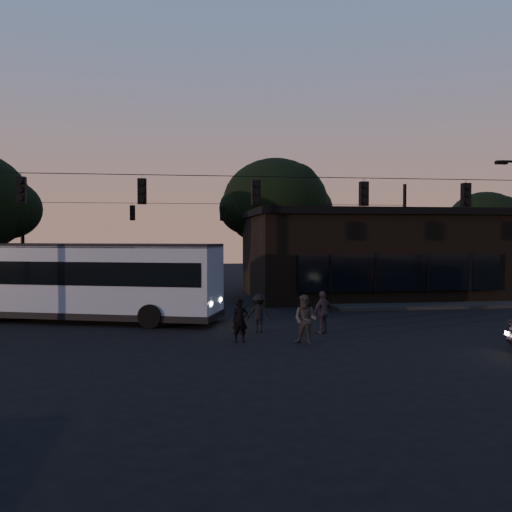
{
  "coord_description": "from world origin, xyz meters",
  "views": [
    {
      "loc": [
        -3.27,
        -18.71,
        3.8
      ],
      "look_at": [
        0.0,
        4.0,
        3.0
      ],
      "focal_mm": 40.0,
      "sensor_mm": 36.0,
      "label": 1
    }
  ],
  "objects": [
    {
      "name": "pedestrian_c",
      "position": [
        2.46,
        2.78,
        0.83
      ],
      "size": [
        1.05,
        0.83,
        1.66
      ],
      "primitive_type": "imported",
      "rotation": [
        0.0,
        0.0,
        3.65
      ],
      "color": "#312932",
      "rests_on": "ground"
    },
    {
      "name": "pedestrian_a",
      "position": [
        -0.94,
        1.42,
        0.78
      ],
      "size": [
        0.61,
        0.44,
        1.57
      ],
      "primitive_type": "imported",
      "rotation": [
        0.0,
        0.0,
        0.11
      ],
      "color": "black",
      "rests_on": "ground"
    },
    {
      "name": "ground",
      "position": [
        0.0,
        0.0,
        0.0
      ],
      "size": [
        120.0,
        120.0,
        0.0
      ],
      "primitive_type": "plane",
      "color": "black",
      "rests_on": "ground"
    },
    {
      "name": "pedestrian_b",
      "position": [
        1.29,
        0.75,
        0.87
      ],
      "size": [
        1.07,
        1.01,
        1.74
      ],
      "primitive_type": "imported",
      "rotation": [
        0.0,
        0.0,
        -0.56
      ],
      "color": "#302E2C",
      "rests_on": "ground"
    },
    {
      "name": "bus",
      "position": [
        -7.29,
        7.5,
        1.94
      ],
      "size": [
        12.55,
        6.64,
        3.46
      ],
      "rotation": [
        0.0,
        0.0,
        -0.33
      ],
      "color": "#8493A8",
      "rests_on": "ground"
    },
    {
      "name": "building",
      "position": [
        9.0,
        15.97,
        2.71
      ],
      "size": [
        15.4,
        10.41,
        5.4
      ],
      "color": "black",
      "rests_on": "ground"
    },
    {
      "name": "sidewalk_far_right",
      "position": [
        12.0,
        14.0,
        0.07
      ],
      "size": [
        14.0,
        10.0,
        0.15
      ],
      "primitive_type": "cube",
      "color": "black",
      "rests_on": "ground"
    },
    {
      "name": "tree_right",
      "position": [
        18.0,
        18.0,
        4.63
      ],
      "size": [
        5.2,
        5.2,
        6.86
      ],
      "color": "black",
      "rests_on": "ground"
    },
    {
      "name": "signal_rig_far",
      "position": [
        0.0,
        20.0,
        4.2
      ],
      "size": [
        26.24,
        0.3,
        7.5
      ],
      "color": "black",
      "rests_on": "ground"
    },
    {
      "name": "tree_behind",
      "position": [
        4.0,
        22.0,
        6.19
      ],
      "size": [
        7.6,
        7.6,
        9.43
      ],
      "color": "black",
      "rests_on": "ground"
    },
    {
      "name": "pedestrian_d",
      "position": [
        0.03,
        3.41,
        0.76
      ],
      "size": [
        1.07,
        0.73,
        1.52
      ],
      "primitive_type": "imported",
      "rotation": [
        0.0,
        0.0,
        2.96
      ],
      "color": "black",
      "rests_on": "ground"
    },
    {
      "name": "signal_rig_near",
      "position": [
        0.0,
        4.0,
        4.45
      ],
      "size": [
        26.24,
        0.3,
        7.5
      ],
      "color": "black",
      "rests_on": "ground"
    }
  ]
}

